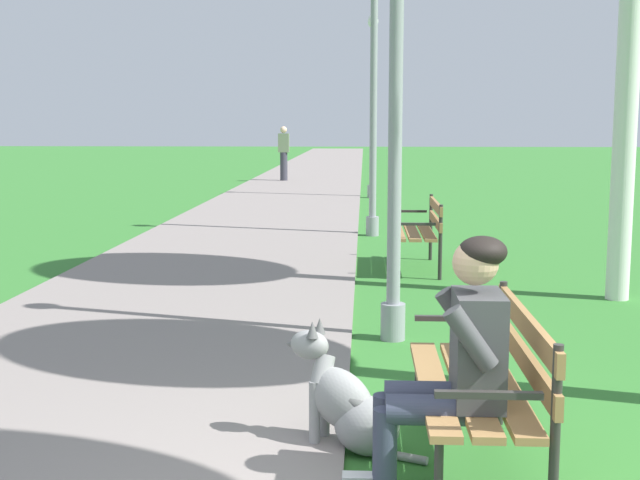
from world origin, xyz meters
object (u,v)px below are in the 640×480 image
(park_bench_mid, at_px, (420,227))
(pedestrian_distant, at_px, (284,154))
(person_seated_on_near_bench, at_px, (454,359))
(lamp_post_near, at_px, (396,88))
(dog_grey, at_px, (349,405))
(lamp_post_mid, at_px, (374,80))
(park_bench_near, at_px, (488,374))
(lamp_post_far, at_px, (372,104))

(park_bench_mid, xyz_separation_m, pedestrian_distant, (-3.09, 15.06, 0.33))
(person_seated_on_near_bench, height_order, lamp_post_near, lamp_post_near)
(person_seated_on_near_bench, height_order, dog_grey, person_seated_on_near_bench)
(lamp_post_mid, distance_m, pedestrian_distant, 12.42)
(park_bench_near, relative_size, lamp_post_far, 0.36)
(park_bench_near, distance_m, lamp_post_far, 15.80)
(person_seated_on_near_bench, relative_size, lamp_post_far, 0.30)
(lamp_post_far, distance_m, pedestrian_distant, 6.07)
(dog_grey, relative_size, pedestrian_distant, 0.48)
(park_bench_mid, height_order, person_seated_on_near_bench, person_seated_on_near_bench)
(park_bench_near, xyz_separation_m, park_bench_mid, (0.05, 5.96, 0.00))
(person_seated_on_near_bench, distance_m, pedestrian_distant, 21.54)
(pedestrian_distant, bearing_deg, park_bench_mid, -78.42)
(park_bench_mid, distance_m, lamp_post_mid, 3.59)
(park_bench_mid, bearing_deg, person_seated_on_near_bench, -92.38)
(park_bench_mid, bearing_deg, pedestrian_distant, 101.58)
(person_seated_on_near_bench, relative_size, pedestrian_distant, 0.76)
(lamp_post_near, bearing_deg, person_seated_on_near_bench, -86.62)
(dog_grey, relative_size, lamp_post_far, 0.19)
(dog_grey, bearing_deg, lamp_post_near, 82.43)
(lamp_post_far, relative_size, pedestrian_distant, 2.56)
(lamp_post_far, bearing_deg, pedestrian_distant, 115.93)
(lamp_post_mid, xyz_separation_m, lamp_post_far, (0.04, 6.74, -0.21))
(park_bench_near, bearing_deg, lamp_post_near, 98.32)
(dog_grey, height_order, lamp_post_near, lamp_post_near)
(lamp_post_mid, bearing_deg, lamp_post_far, 89.63)
(person_seated_on_near_bench, xyz_separation_m, lamp_post_mid, (-0.28, 9.30, 1.72))
(park_bench_near, height_order, pedestrian_distant, pedestrian_distant)
(park_bench_mid, distance_m, lamp_post_far, 9.89)
(lamp_post_near, bearing_deg, pedestrian_distant, 98.19)
(person_seated_on_near_bench, bearing_deg, lamp_post_far, 90.85)
(park_bench_mid, bearing_deg, dog_grey, -97.45)
(park_bench_near, bearing_deg, pedestrian_distant, 98.21)
(park_bench_mid, distance_m, dog_grey, 5.79)
(lamp_post_mid, relative_size, lamp_post_far, 1.10)
(lamp_post_mid, bearing_deg, pedestrian_distant, 101.91)
(dog_grey, bearing_deg, lamp_post_far, 89.07)
(person_seated_on_near_bench, height_order, pedestrian_distant, pedestrian_distant)
(park_bench_near, height_order, lamp_post_far, lamp_post_far)
(park_bench_near, distance_m, lamp_post_mid, 9.17)
(park_bench_near, relative_size, person_seated_on_near_bench, 1.20)
(park_bench_mid, relative_size, lamp_post_near, 0.38)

